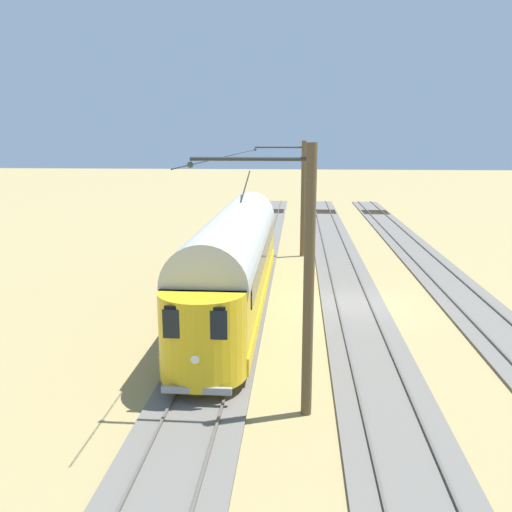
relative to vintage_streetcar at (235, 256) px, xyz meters
The scene contains 8 objects.
ground_plane 5.69m from the vintage_streetcar, behind, with size 220.00×220.00×0.00m, color #9E8956.
track_streetcar_siding 10.64m from the vintage_streetcar, behind, with size 2.80×80.00×0.18m.
track_adjacent_siding 5.71m from the vintage_streetcar, behind, with size 2.80×80.00×0.18m.
track_third_siding 2.39m from the vintage_streetcar, 90.00° to the right, with size 2.80×80.00×0.18m.
vintage_streetcar is the anchor object (origin of this frame).
catenary_pole_foreground 11.17m from the vintage_streetcar, 105.08° to the right, with size 3.20×0.28×7.13m.
catenary_pole_mid_near 9.72m from the vintage_streetcar, 107.46° to the left, with size 3.20×0.28×7.13m.
overhead_wire_run 4.58m from the vintage_streetcar, 94.20° to the right, with size 2.99×23.86×0.18m.
Camera 1 is at (2.52, 22.93, 7.19)m, focal length 37.48 mm.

